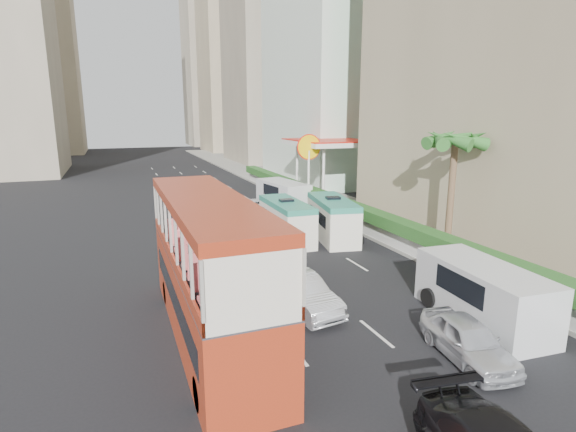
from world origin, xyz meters
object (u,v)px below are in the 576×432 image
car_silver_lane_a (300,310)px  double_decker_bus (209,269)px  palm_tree (451,199)px  shell_station (329,169)px  van_asset (257,217)px  panel_van_far (283,195)px  car_silver_lane_b (466,359)px  minibus_near (286,221)px  minibus_far (332,219)px  panel_van_near (483,294)px

car_silver_lane_a → double_decker_bus: bearing=-174.9°
palm_tree → shell_station: palm_tree is taller
van_asset → panel_van_far: size_ratio=0.82×
car_silver_lane_a → shell_station: 25.39m
double_decker_bus → panel_van_far: bearing=62.9°
car_silver_lane_b → minibus_near: size_ratio=0.70×
minibus_far → panel_van_far: (0.41, 10.05, -0.15)m
minibus_far → van_asset: bearing=119.0°
minibus_near → panel_van_far: bearing=71.9°
car_silver_lane_a → minibus_near: (3.20, 9.87, 1.25)m
minibus_near → shell_station: shell_station is taller
car_silver_lane_a → panel_van_far: (6.48, 19.23, 1.14)m
minibus_near → palm_tree: palm_tree is taller
van_asset → panel_van_far: bearing=26.7°
double_decker_bus → panel_van_near: bearing=-14.5°
double_decker_bus → panel_van_near: double_decker_bus is taller
double_decker_bus → car_silver_lane_a: size_ratio=2.44×
car_silver_lane_b → panel_van_far: size_ratio=0.70×
car_silver_lane_a → shell_station: bearing=53.2°
panel_van_far → shell_station: 6.58m
minibus_near → van_asset: bearing=88.9°
minibus_near → shell_station: (8.98, 12.24, 1.50)m
panel_van_near → minibus_near: bearing=106.1°
van_asset → panel_van_near: (2.57, -20.40, 1.11)m
panel_van_near → car_silver_lane_a: bearing=154.3°
van_asset → palm_tree: size_ratio=0.73×
car_silver_lane_a → van_asset: size_ratio=0.96×
minibus_near → panel_van_near: minibus_near is taller
car_silver_lane_a → palm_tree: size_ratio=0.70×
double_decker_bus → shell_station: (16.00, 23.00, 0.22)m
car_silver_lane_b → panel_van_near: (2.50, 1.99, 1.11)m
minibus_far → palm_tree: bearing=-46.6°
car_silver_lane_b → shell_station: 29.00m
palm_tree → minibus_near: bearing=135.1°
van_asset → panel_van_far: (2.99, 2.28, 1.14)m
car_silver_lane_a → panel_van_near: 7.07m
minibus_near → minibus_far: size_ratio=0.97×
van_asset → shell_station: (8.68, 5.16, 2.75)m
minibus_near → minibus_far: (2.88, -0.68, 0.04)m
van_asset → minibus_near: size_ratio=0.83×
panel_van_far → shell_station: bearing=18.6°
double_decker_bus → minibus_near: 12.91m
panel_van_far → palm_tree: palm_tree is taller
minibus_near → panel_van_near: 13.62m
double_decker_bus → panel_van_far: 22.65m
car_silver_lane_a → panel_van_far: 20.33m
double_decker_bus → car_silver_lane_b: double_decker_bus is taller
minibus_far → shell_station: (6.11, 12.92, 1.46)m
van_asset → shell_station: size_ratio=0.59×
panel_van_near → panel_van_far: panel_van_far is taller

